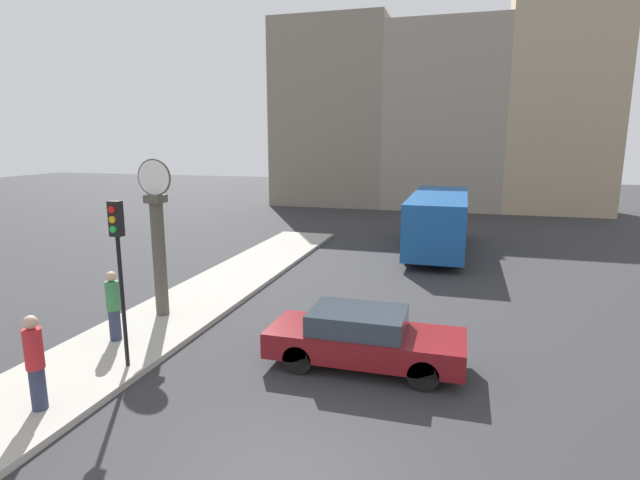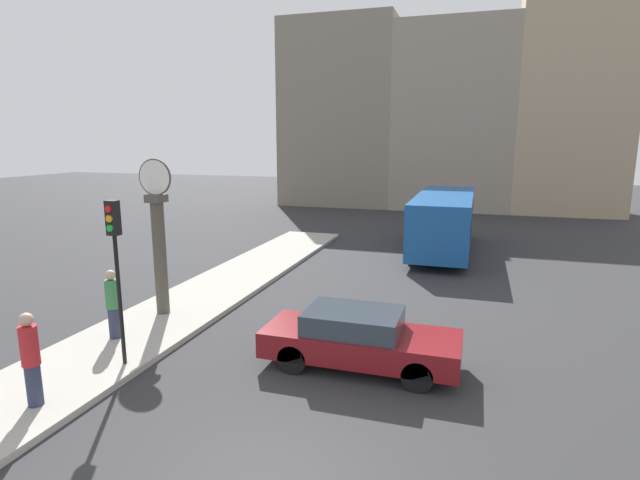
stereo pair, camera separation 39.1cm
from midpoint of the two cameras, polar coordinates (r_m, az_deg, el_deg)
sidewalk_corner at (r=17.76m, az=-11.06°, el=-5.51°), size 2.86×21.63×0.15m
building_row at (r=39.49m, az=14.51°, el=14.04°), size 24.79×5.00×15.71m
sedan_car at (r=11.71m, az=5.44°, el=-11.13°), size 4.48×1.72×1.36m
bus_distant at (r=23.81m, az=14.42°, el=2.27°), size 2.50×8.52×2.70m
traffic_light_near at (r=11.69m, az=-21.46°, el=-0.95°), size 0.26×0.24×3.75m
street_clock at (r=15.01m, az=-17.22°, el=-0.10°), size 1.04×0.48×4.51m
pedestrian_red_top at (r=11.05m, az=-29.27°, el=-11.74°), size 0.33×0.33×1.86m
pedestrian_green_hoodie at (r=13.80m, az=-21.85°, el=-6.76°), size 0.34×0.34×1.80m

